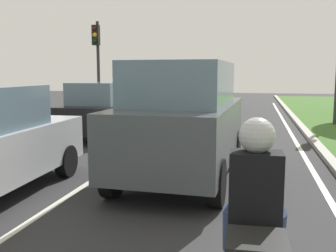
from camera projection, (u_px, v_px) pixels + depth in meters
name	position (u px, v px, depth m)	size (l,w,h in m)	color
ground_plane	(178.00, 139.00, 12.28)	(60.00, 60.00, 0.00)	#2D2D30
lane_line_center	(156.00, 138.00, 12.43)	(0.12, 32.00, 0.01)	silver
lane_line_right_edge	(297.00, 144.00, 11.50)	(0.12, 32.00, 0.01)	silver
curb_right	(315.00, 142.00, 11.39)	(0.24, 48.00, 0.12)	#9E9B93
car_suv_ahead	(183.00, 120.00, 7.59)	(2.11, 4.57, 2.28)	#474C51
car_hatchback_far	(101.00, 110.00, 12.59)	(1.76, 3.71, 1.78)	black
rider_person	(255.00, 188.00, 3.03)	(0.51, 0.41, 1.16)	black
traffic_light_overhead_left	(97.00, 52.00, 17.87)	(0.32, 0.50, 4.42)	#2D2D2D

